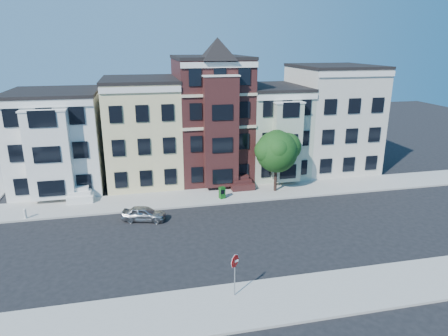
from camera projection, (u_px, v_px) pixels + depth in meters
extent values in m
plane|color=black|center=(248.00, 235.00, 29.37)|extent=(120.00, 120.00, 0.00)
cube|color=#9E9B93|center=(225.00, 195.00, 36.80)|extent=(60.00, 4.00, 0.15)
cube|color=#9E9B93|center=(288.00, 299.00, 21.89)|extent=(60.00, 4.00, 0.15)
cube|color=silver|center=(58.00, 141.00, 38.44)|extent=(8.00, 9.00, 9.00)
cube|color=beige|center=(142.00, 132.00, 39.94)|extent=(7.00, 9.00, 10.00)
cube|color=#371817|center=(211.00, 119.00, 41.09)|extent=(7.00, 9.00, 12.00)
cube|color=#A3B097|center=(270.00, 131.00, 42.87)|extent=(6.00, 9.00, 9.00)
cube|color=beige|center=(331.00, 119.00, 44.02)|extent=(8.00, 9.00, 11.00)
imported|color=#9B9DA2|center=(144.00, 214.00, 31.57)|extent=(3.70, 2.28, 1.18)
cube|color=#135316|center=(222.00, 193.00, 35.72)|extent=(0.57, 0.54, 1.06)
cylinder|color=silver|center=(25.00, 214.00, 31.67)|extent=(0.26, 0.26, 0.67)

